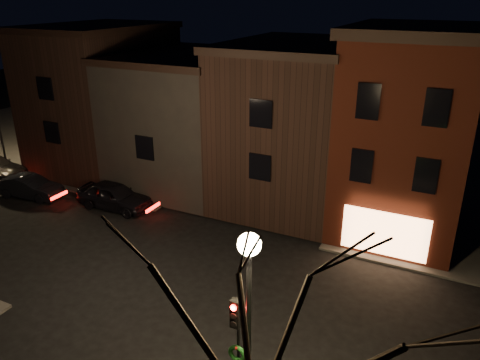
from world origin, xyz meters
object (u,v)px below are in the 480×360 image
object	(u,v)px
parked_car_a	(114,196)
parked_car_b	(30,187)
bare_tree_right	(256,325)
street_lamp_near	(249,283)
traffic_signal	(237,338)

from	to	relation	value
parked_car_a	parked_car_b	xyz separation A→B (m)	(-5.81, -1.09, -0.09)
parked_car_a	parked_car_b	bearing A→B (deg)	99.80
bare_tree_right	parked_car_a	distance (m)	20.45
street_lamp_near	parked_car_b	world-z (taller)	street_lamp_near
street_lamp_near	traffic_signal	size ratio (longest dim) A/B	1.60
street_lamp_near	parked_car_a	bearing A→B (deg)	142.72
parked_car_b	bare_tree_right	bearing A→B (deg)	-127.35
traffic_signal	parked_car_b	distance (m)	20.92
bare_tree_right	parked_car_a	xyz separation A→B (m)	(-14.95, 12.89, -5.35)
traffic_signal	parked_car_a	world-z (taller)	traffic_signal
parked_car_a	street_lamp_near	bearing A→B (deg)	-128.11
parked_car_a	bare_tree_right	bearing A→B (deg)	-131.60
traffic_signal	parked_car_a	distance (m)	16.50
street_lamp_near	traffic_signal	xyz separation A→B (m)	(-0.60, 0.49, -2.37)
bare_tree_right	traffic_signal	bearing A→B (deg)	122.41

